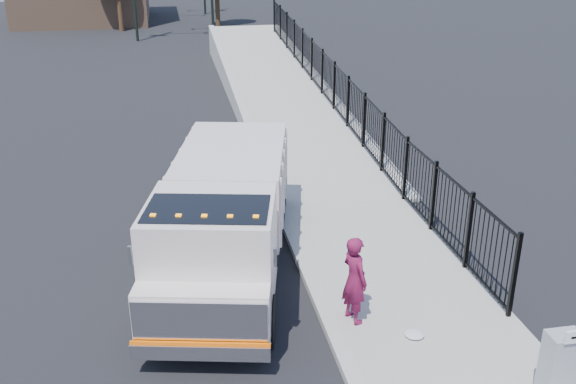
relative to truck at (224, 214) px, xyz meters
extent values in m
plane|color=black|center=(1.78, -0.96, -1.48)|extent=(120.00, 120.00, 0.00)
cube|color=#9E998E|center=(3.70, -2.96, -1.42)|extent=(3.55, 12.00, 0.12)
cube|color=#ADAAA3|center=(1.78, -2.96, -1.40)|extent=(0.30, 12.00, 0.16)
cube|color=#9E998E|center=(3.90, 15.04, -1.48)|extent=(3.95, 24.06, 3.19)
cube|color=black|center=(5.33, 11.04, -0.58)|extent=(0.10, 28.00, 1.80)
cube|color=black|center=(0.08, 0.38, -0.92)|extent=(2.47, 6.92, 0.22)
cube|color=silver|center=(-0.42, -1.89, 0.09)|extent=(2.80, 2.68, 2.02)
cube|color=silver|center=(-0.69, -3.12, -0.42)|extent=(2.47, 1.20, 1.01)
cube|color=silver|center=(-0.77, -3.49, -0.42)|extent=(2.28, 0.58, 0.86)
cube|color=silver|center=(-0.79, -3.57, -0.92)|extent=(2.40, 0.70, 0.28)
cube|color=#DE5100|center=(-0.79, -3.57, -0.77)|extent=(2.38, 0.57, 0.06)
cube|color=black|center=(-0.47, -2.14, 0.69)|extent=(2.45, 1.76, 0.86)
cube|color=silver|center=(0.37, 1.66, 0.09)|extent=(3.28, 4.66, 1.72)
cube|color=silver|center=(-1.87, -2.60, 0.54)|extent=(0.07, 0.07, 0.35)
cube|color=silver|center=(0.60, -3.15, 0.54)|extent=(0.07, 0.07, 0.35)
cube|color=orange|center=(-1.44, -2.29, 1.12)|extent=(0.12, 0.10, 0.06)
cube|color=orange|center=(-0.99, -2.38, 1.12)|extent=(0.12, 0.10, 0.06)
cube|color=orange|center=(-0.55, -2.48, 1.12)|extent=(0.12, 0.10, 0.06)
cube|color=orange|center=(-0.11, -2.58, 1.12)|extent=(0.12, 0.10, 0.06)
cube|color=orange|center=(0.34, -2.68, 1.12)|extent=(0.12, 0.10, 0.06)
cylinder|color=black|center=(-1.61, -2.35, -0.97)|extent=(0.53, 1.06, 1.01)
cylinder|color=black|center=(0.46, -2.81, -0.97)|extent=(0.53, 1.06, 1.01)
cylinder|color=black|center=(-0.54, 2.48, -0.97)|extent=(0.53, 1.06, 1.01)
cylinder|color=black|center=(1.53, 2.02, -0.97)|extent=(0.53, 1.06, 1.01)
cylinder|color=black|center=(-0.30, 3.56, -0.97)|extent=(0.53, 1.06, 1.01)
cylinder|color=black|center=(1.77, 3.10, -0.97)|extent=(0.53, 1.06, 1.01)
imported|color=maroon|center=(2.25, -2.50, -0.46)|extent=(0.62, 0.76, 1.80)
cube|color=gray|center=(4.88, -5.31, -0.73)|extent=(0.55, 0.40, 1.25)
cube|color=white|center=(4.88, -5.53, 0.00)|extent=(0.35, 0.04, 0.22)
ellipsoid|color=silver|center=(3.24, -3.25, -1.31)|extent=(0.38, 0.38, 0.10)
cylinder|color=#382314|center=(-4.11, 36.90, 0.12)|extent=(0.36, 0.36, 3.20)
cylinder|color=#382314|center=(3.11, 38.23, 0.12)|extent=(0.36, 0.36, 3.20)
camera|label=1|loc=(-1.00, -12.78, 5.86)|focal=40.00mm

